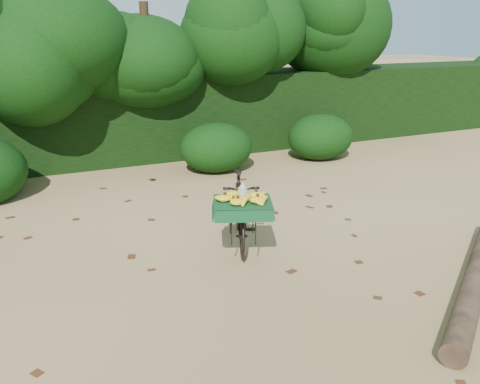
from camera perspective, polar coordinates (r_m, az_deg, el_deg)
name	(u,v)px	position (r m, az deg, el deg)	size (l,w,h in m)	color
ground	(238,273)	(6.17, -0.28, -9.07)	(80.00, 80.00, 0.00)	tan
vendor_bicycle	(240,209)	(6.76, -0.02, -1.97)	(1.16, 1.79, 0.98)	black
fallen_log	(476,275)	(6.43, 25.01, -8.49)	(0.25, 0.25, 3.47)	brown
hedge_backdrop	(119,118)	(11.68, -13.41, 8.09)	(26.00, 1.80, 1.80)	black
tree_row	(91,71)	(10.66, -16.42, 12.92)	(14.50, 2.00, 4.00)	black
bush_clumps	(169,155)	(9.99, -8.01, 4.14)	(8.80, 1.70, 0.90)	black
leaf_litter	(217,252)	(6.71, -2.61, -6.73)	(7.00, 7.30, 0.01)	#472513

